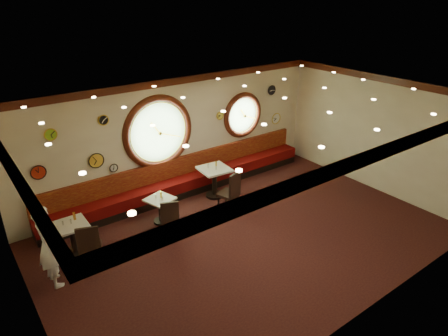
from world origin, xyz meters
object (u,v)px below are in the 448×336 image
(condiment_a_bottle, at_px, (74,216))
(condiment_c_bottle, at_px, (216,163))
(table_a, at_px, (72,235))
(condiment_c_pepper, at_px, (216,168))
(condiment_b_pepper, at_px, (163,197))
(condiment_b_bottle, at_px, (161,194))
(table_c, at_px, (214,179))
(condiment_a_pepper, at_px, (71,221))
(table_b, at_px, (160,207))
(chair_b, at_px, (170,216))
(condiment_c_salt, at_px, (208,166))
(waiter, at_px, (48,246))
(condiment_a_salt, at_px, (63,223))
(chair_a, at_px, (89,244))
(chair_c, at_px, (231,189))
(condiment_b_salt, at_px, (155,196))

(condiment_a_bottle, xyz_separation_m, condiment_c_bottle, (3.92, 0.29, 0.09))
(table_a, xyz_separation_m, condiment_c_pepper, (3.92, 0.21, 0.43))
(condiment_b_pepper, bearing_deg, condiment_b_bottle, 91.15)
(table_c, bearing_deg, condiment_a_pepper, -175.68)
(table_b, bearing_deg, chair_b, -100.50)
(condiment_a_bottle, bearing_deg, condiment_c_pepper, 1.40)
(condiment_c_salt, xyz_separation_m, waiter, (-4.41, -1.15, -0.04))
(condiment_a_bottle, distance_m, condiment_b_bottle, 2.03)
(chair_b, bearing_deg, condiment_a_salt, -178.28)
(table_c, xyz_separation_m, chair_a, (-3.80, -1.04, 0.06))
(table_b, relative_size, table_c, 0.88)
(table_c, distance_m, chair_a, 3.94)
(chair_a, xyz_separation_m, chair_b, (1.84, 0.03, -0.04))
(chair_c, relative_size, condiment_b_pepper, 7.50)
(table_b, relative_size, condiment_b_bottle, 4.82)
(chair_b, height_order, condiment_a_salt, chair_b)
(table_c, distance_m, chair_c, 0.93)
(condiment_a_salt, bearing_deg, chair_c, -9.40)
(chair_a, bearing_deg, condiment_a_bottle, 110.25)
(table_c, distance_m, condiment_a_salt, 4.08)
(table_b, distance_m, condiment_b_pepper, 0.30)
(table_c, bearing_deg, waiter, -167.13)
(chair_b, distance_m, condiment_b_pepper, 0.71)
(table_a, bearing_deg, table_b, -0.03)
(table_a, height_order, condiment_a_pepper, condiment_a_pepper)
(chair_a, xyz_separation_m, waiter, (-0.74, 0.01, 0.27))
(table_b, distance_m, waiter, 2.84)
(table_a, relative_size, condiment_a_bottle, 4.26)
(chair_a, xyz_separation_m, condiment_a_pepper, (-0.11, 0.75, 0.19))
(chair_a, relative_size, chair_b, 1.07)
(table_c, relative_size, condiment_c_bottle, 5.94)
(waiter, bearing_deg, condiment_b_pepper, -80.46)
(table_c, height_order, chair_a, chair_a)
(table_c, distance_m, condiment_c_salt, 0.40)
(table_a, distance_m, condiment_c_bottle, 4.10)
(table_b, bearing_deg, condiment_a_pepper, 179.51)
(table_b, bearing_deg, condiment_a_bottle, 176.45)
(condiment_a_salt, relative_size, condiment_b_bottle, 0.57)
(chair_a, bearing_deg, condiment_a_salt, 129.07)
(chair_a, distance_m, chair_b, 1.84)
(condiment_a_salt, xyz_separation_m, condiment_c_bottle, (4.19, 0.36, 0.14))
(chair_c, bearing_deg, table_c, 62.87)
(table_c, relative_size, chair_b, 1.42)
(table_c, xyz_separation_m, waiter, (-4.54, -1.04, 0.33))
(condiment_c_salt, relative_size, waiter, 0.06)
(condiment_b_salt, bearing_deg, condiment_a_salt, -179.09)
(condiment_c_pepper, bearing_deg, condiment_a_bottle, -178.60)
(condiment_c_salt, bearing_deg, condiment_c_bottle, -3.30)
(condiment_a_pepper, relative_size, condiment_b_bottle, 0.61)
(chair_b, height_order, condiment_c_pepper, chair_b)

